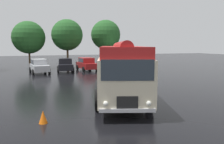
# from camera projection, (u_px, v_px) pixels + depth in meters

# --- Properties ---
(ground_plane) EXTENTS (120.00, 120.00, 0.00)m
(ground_plane) POSITION_uv_depth(u_px,v_px,m) (114.00, 96.00, 14.16)
(ground_plane) COLOR black
(vintage_bus) EXTENTS (5.57, 10.34, 3.49)m
(vintage_bus) POSITION_uv_depth(u_px,v_px,m) (120.00, 67.00, 13.93)
(vintage_bus) COLOR beige
(vintage_bus) RESTS_ON ground
(car_near_left) EXTENTS (2.36, 4.38, 1.66)m
(car_near_left) POSITION_uv_depth(u_px,v_px,m) (39.00, 66.00, 25.67)
(car_near_left) COLOR #B7BABF
(car_near_left) RESTS_ON ground
(car_mid_left) EXTENTS (2.27, 4.35, 1.66)m
(car_mid_left) POSITION_uv_depth(u_px,v_px,m) (65.00, 65.00, 27.08)
(car_mid_left) COLOR black
(car_mid_left) RESTS_ON ground
(car_mid_right) EXTENTS (2.28, 4.35, 1.66)m
(car_mid_right) POSITION_uv_depth(u_px,v_px,m) (87.00, 64.00, 28.42)
(car_mid_right) COLOR maroon
(car_mid_right) RESTS_ON ground
(car_far_right) EXTENTS (2.36, 4.38, 1.66)m
(car_far_right) POSITION_uv_depth(u_px,v_px,m) (108.00, 64.00, 28.92)
(car_far_right) COLOR #4C5156
(car_far_right) RESTS_ON ground
(box_van) EXTENTS (2.56, 5.86, 2.50)m
(box_van) POSITION_uv_depth(u_px,v_px,m) (122.00, 59.00, 30.03)
(box_van) COLOR silver
(box_van) RESTS_ON ground
(tree_left_of_centre) EXTENTS (4.45, 4.45, 6.56)m
(tree_left_of_centre) POSITION_uv_depth(u_px,v_px,m) (28.00, 38.00, 29.92)
(tree_left_of_centre) COLOR #4C3823
(tree_left_of_centre) RESTS_ON ground
(tree_centre) EXTENTS (4.42, 4.42, 6.94)m
(tree_centre) POSITION_uv_depth(u_px,v_px,m) (67.00, 35.00, 30.96)
(tree_centre) COLOR #4C3823
(tree_centre) RESTS_ON ground
(tree_right_of_centre) EXTENTS (4.60, 4.60, 7.21)m
(tree_right_of_centre) POSITION_uv_depth(u_px,v_px,m) (107.00, 35.00, 34.16)
(tree_right_of_centre) COLOR #4C3823
(tree_right_of_centre) RESTS_ON ground
(traffic_cone) EXTENTS (0.36, 0.36, 0.55)m
(traffic_cone) POSITION_uv_depth(u_px,v_px,m) (43.00, 117.00, 9.21)
(traffic_cone) COLOR orange
(traffic_cone) RESTS_ON ground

